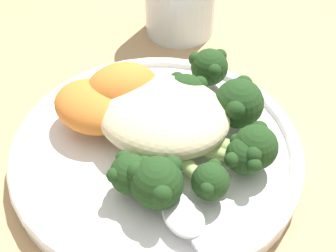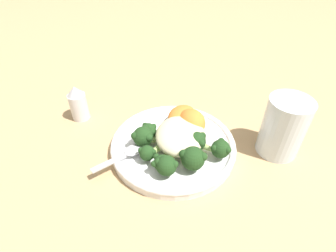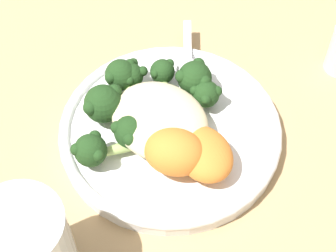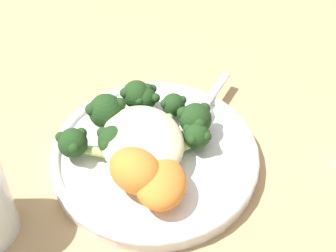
{
  "view_description": "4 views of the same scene",
  "coord_description": "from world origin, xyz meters",
  "views": [
    {
      "loc": [
        0.1,
        -0.22,
        0.29
      ],
      "look_at": [
        0.03,
        0.03,
        0.03
      ],
      "focal_mm": 50.0,
      "sensor_mm": 36.0,
      "label": 1
    },
    {
      "loc": [
        0.37,
        0.07,
        0.36
      ],
      "look_at": [
        0.0,
        0.0,
        0.04
      ],
      "focal_mm": 28.0,
      "sensor_mm": 36.0,
      "label": 2
    },
    {
      "loc": [
        -0.23,
        0.25,
        0.49
      ],
      "look_at": [
        0.01,
        0.03,
        0.04
      ],
      "focal_mm": 60.0,
      "sensor_mm": 36.0,
      "label": 3
    },
    {
      "loc": [
        -0.37,
        0.11,
        0.49
      ],
      "look_at": [
        0.03,
        -0.0,
        0.05
      ],
      "focal_mm": 60.0,
      "sensor_mm": 36.0,
      "label": 4
    }
  ],
  "objects": [
    {
      "name": "broccoli_stalk_5",
      "position": [
        0.07,
        0.06,
        0.04
      ],
      "size": [
        0.11,
        0.07,
        0.04
      ],
      "rotation": [
        0.0,
        0.0,
        6.75
      ],
      "color": "#9EBC66",
      "rests_on": "plate"
    },
    {
      "name": "broccoli_stalk_6",
      "position": [
        0.03,
        0.05,
        0.04
      ],
      "size": [
        0.06,
        0.07,
        0.03
      ],
      "rotation": [
        0.0,
        0.0,
        7.26
      ],
      "color": "#9EBC66",
      "rests_on": "plate"
    },
    {
      "name": "plate",
      "position": [
        0.02,
        0.02,
        0.01
      ],
      "size": [
        0.23,
        0.23,
        0.02
      ],
      "color": "white",
      "rests_on": "ground_plane"
    },
    {
      "name": "broccoli_stalk_1",
      "position": [
        0.03,
        -0.03,
        0.04
      ],
      "size": [
        0.06,
        0.1,
        0.04
      ],
      "rotation": [
        0.0,
        0.0,
        5.18
      ],
      "color": "#9EBC66",
      "rests_on": "plate"
    },
    {
      "name": "broccoli_stalk_2",
      "position": [
        0.05,
        -0.0,
        0.03
      ],
      "size": [
        0.1,
        0.08,
        0.03
      ],
      "rotation": [
        0.0,
        0.0,
        5.68
      ],
      "color": "#9EBC66",
      "rests_on": "plate"
    },
    {
      "name": "sweet_potato_chunk_0",
      "position": [
        -0.02,
        0.05,
        0.04
      ],
      "size": [
        0.08,
        0.07,
        0.04
      ],
      "primitive_type": "ellipsoid",
      "rotation": [
        0.0,
        0.0,
        0.57
      ],
      "color": "orange",
      "rests_on": "plate"
    },
    {
      "name": "water_glass",
      "position": [
        -0.02,
        0.21,
        0.06
      ],
      "size": [
        0.07,
        0.07,
        0.11
      ],
      "primitive_type": "cylinder",
      "color": "silver",
      "rests_on": "ground_plane"
    },
    {
      "name": "broccoli_stalk_7",
      "position": [
        0.04,
        0.09,
        0.04
      ],
      "size": [
        0.06,
        0.11,
        0.03
      ],
      "rotation": [
        0.0,
        0.0,
        7.45
      ],
      "color": "#9EBC66",
      "rests_on": "plate"
    },
    {
      "name": "salt_shaker",
      "position": [
        -0.04,
        -0.2,
        0.04
      ],
      "size": [
        0.04,
        0.04,
        0.08
      ],
      "color": "silver",
      "rests_on": "ground_plane"
    },
    {
      "name": "broccoli_stalk_4",
      "position": [
        0.07,
        0.02,
        0.04
      ],
      "size": [
        0.13,
        0.04,
        0.03
      ],
      "rotation": [
        0.0,
        0.0,
        6.21
      ],
      "color": "#9EBC66",
      "rests_on": "plate"
    },
    {
      "name": "broccoli_stalk_3",
      "position": [
        0.07,
        0.02,
        0.03
      ],
      "size": [
        0.12,
        0.04,
        0.03
      ],
      "rotation": [
        0.0,
        0.0,
        6.11
      ],
      "color": "#9EBC66",
      "rests_on": "plate"
    },
    {
      "name": "broccoli_stalk_0",
      "position": [
        0.02,
        -0.02,
        0.04
      ],
      "size": [
        0.03,
        0.08,
        0.03
      ],
      "rotation": [
        0.0,
        0.0,
        4.87
      ],
      "color": "#9EBC66",
      "rests_on": "plate"
    },
    {
      "name": "spoon",
      "position": [
        0.07,
        -0.05,
        0.03
      ],
      "size": [
        0.08,
        0.08,
        0.01
      ],
      "rotation": [
        0.0,
        0.0,
        5.53
      ],
      "color": "silver",
      "rests_on": "plate"
    },
    {
      "name": "quinoa_mound",
      "position": [
        0.02,
        0.03,
        0.04
      ],
      "size": [
        0.11,
        0.09,
        0.04
      ],
      "primitive_type": "ellipsoid",
      "color": "beige",
      "rests_on": "plate"
    },
    {
      "name": "sweet_potato_chunk_1",
      "position": [
        -0.04,
        0.03,
        0.04
      ],
      "size": [
        0.08,
        0.07,
        0.03
      ],
      "primitive_type": "ellipsoid",
      "rotation": [
        0.0,
        0.0,
        2.87
      ],
      "color": "orange",
      "rests_on": "plate"
    },
    {
      "name": "ground_plane",
      "position": [
        0.0,
        0.0,
        0.0
      ],
      "size": [
        4.0,
        4.0,
        0.0
      ],
      "primitive_type": "plane",
      "color": "tan"
    }
  ]
}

